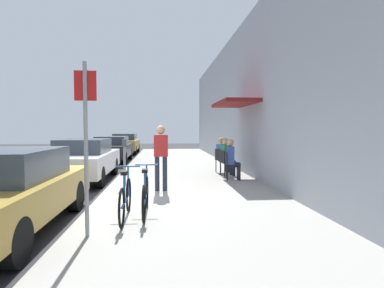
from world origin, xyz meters
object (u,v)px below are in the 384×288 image
at_px(seated_patron_0, 232,158).
at_px(seated_patron_2, 222,154).
at_px(pedestrian_standing, 161,153).
at_px(parked_car_0, 3,190).
at_px(bicycle_1, 125,199).
at_px(parking_meter, 124,159).
at_px(parked_car_3, 125,143).
at_px(cafe_chair_2, 221,159).
at_px(seated_patron_1, 227,156).
at_px(parked_car_1, 84,159).
at_px(parked_car_2, 112,149).
at_px(street_sign, 86,135).
at_px(cafe_chair_0, 230,164).
at_px(cafe_chair_1, 225,161).
at_px(bicycle_0, 145,196).

bearing_deg(seated_patron_0, seated_patron_2, 89.97).
bearing_deg(pedestrian_standing, seated_patron_2, 55.62).
relative_size(parked_car_0, bicycle_1, 2.57).
xyz_separation_m(parking_meter, seated_patron_0, (3.29, 0.76, -0.07)).
relative_size(parked_car_3, cafe_chair_2, 5.06).
distance_m(seated_patron_1, pedestrian_standing, 3.34).
xyz_separation_m(parked_car_1, parked_car_2, (0.00, 5.93, -0.02)).
height_order(parked_car_1, street_sign, street_sign).
xyz_separation_m(parked_car_1, street_sign, (1.50, -5.99, 0.92)).
bearing_deg(parked_car_3, street_sign, -85.15).
xyz_separation_m(cafe_chair_0, cafe_chair_2, (0.00, 1.64, 0.00)).
relative_size(parking_meter, pedestrian_standing, 0.78).
xyz_separation_m(street_sign, cafe_chair_1, (3.29, 5.84, -1.02)).
distance_m(bicycle_1, seated_patron_0, 5.07).
bearing_deg(seated_patron_0, bicycle_1, -124.70).
bearing_deg(cafe_chair_1, pedestrian_standing, -132.04).
height_order(parked_car_0, pedestrian_standing, pedestrian_standing).
height_order(parked_car_0, cafe_chair_0, parked_car_0).
xyz_separation_m(bicycle_0, cafe_chair_0, (2.48, 3.92, 0.14)).
height_order(parked_car_2, seated_patron_1, seated_patron_1).
relative_size(parked_car_3, pedestrian_standing, 2.59).
bearing_deg(pedestrian_standing, street_sign, -107.73).
distance_m(cafe_chair_1, pedestrian_standing, 3.32).
relative_size(parked_car_1, bicycle_0, 2.57).
bearing_deg(street_sign, bicycle_0, 54.52).
xyz_separation_m(parked_car_3, parking_meter, (1.55, -13.40, 0.16)).
relative_size(parked_car_1, cafe_chair_1, 5.06).
distance_m(parked_car_3, seated_patron_2, 11.99).
relative_size(parked_car_0, seated_patron_1, 3.41).
bearing_deg(bicycle_1, seated_patron_1, 59.91).
distance_m(parked_car_3, bicycle_0, 16.70).
bearing_deg(bicycle_1, seated_patron_0, 55.30).
bearing_deg(parked_car_2, cafe_chair_1, -51.82).
height_order(parked_car_0, parked_car_1, parked_car_1).
relative_size(cafe_chair_0, seated_patron_0, 0.67).
relative_size(parked_car_2, street_sign, 1.69).
bearing_deg(seated_patron_1, cafe_chair_2, 93.92).
distance_m(parked_car_1, cafe_chair_1, 4.79).
relative_size(parked_car_1, seated_patron_1, 3.41).
relative_size(parked_car_2, seated_patron_1, 3.41).
height_order(parked_car_0, seated_patron_0, seated_patron_0).
distance_m(parking_meter, seated_patron_1, 3.65).
distance_m(bicycle_1, seated_patron_1, 5.75).
xyz_separation_m(parked_car_1, pedestrian_standing, (2.59, -2.59, 0.40)).
height_order(parked_car_1, cafe_chair_2, parked_car_1).
relative_size(parked_car_3, bicycle_0, 2.57).
xyz_separation_m(cafe_chair_0, cafe_chair_1, (0.00, 0.79, 0.00)).
relative_size(parked_car_2, cafe_chair_0, 5.06).
distance_m(cafe_chair_0, seated_patron_0, 0.20).
bearing_deg(seated_patron_2, street_sign, -116.52).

